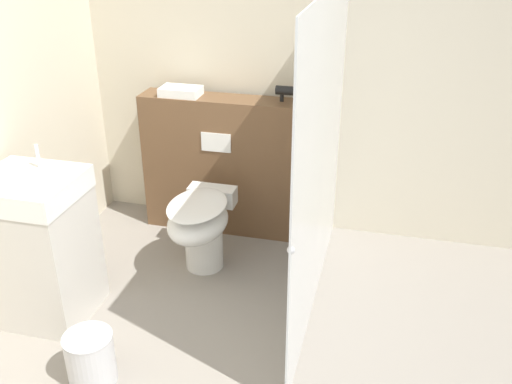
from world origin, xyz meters
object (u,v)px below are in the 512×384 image
toilet (201,225)px  hair_drier (287,91)px  waste_bin (91,358)px  sink_vanity (40,247)px

toilet → hair_drier: size_ratio=3.77×
waste_bin → hair_drier: bearing=69.3°
hair_drier → waste_bin: (-0.67, -1.77, -0.98)m
hair_drier → waste_bin: 2.13m
hair_drier → waste_bin: bearing=-110.7°
toilet → waste_bin: 1.18m
sink_vanity → hair_drier: bearing=47.2°
waste_bin → sink_vanity: bearing=139.3°
sink_vanity → hair_drier: hair_drier is taller
hair_drier → sink_vanity: bearing=-132.8°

